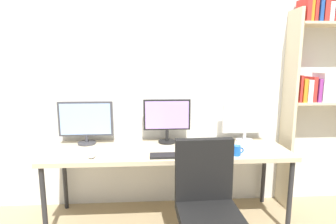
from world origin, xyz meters
name	(u,v)px	position (x,y,z in m)	size (l,w,h in m)	color
wall_back	(166,87)	(0.00, 1.02, 1.30)	(4.68, 0.10, 2.60)	silver
desk	(168,154)	(0.00, 0.60, 0.69)	(2.28, 0.68, 0.74)	tan
bookshelf	(325,71)	(1.65, 0.83, 1.47)	(0.83, 0.28, 2.25)	beige
office_chair	(207,221)	(0.24, -0.10, 0.40)	(0.52, 0.52, 0.99)	#2D2D33
monitor_left	(86,121)	(-0.82, 0.81, 0.98)	(0.54, 0.18, 0.43)	#38383D
monitor_center	(167,118)	(0.00, 0.81, 1.00)	(0.48, 0.18, 0.45)	black
monitor_right	(245,121)	(0.82, 0.81, 0.95)	(0.47, 0.18, 0.39)	silver
keyboard_main	(170,156)	(0.00, 0.37, 0.75)	(0.35, 0.13, 0.02)	black
computer_mouse	(92,156)	(-0.68, 0.39, 0.76)	(0.06, 0.10, 0.03)	silver
coffee_mug	(237,150)	(0.60, 0.37, 0.79)	(0.11, 0.08, 0.09)	blue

